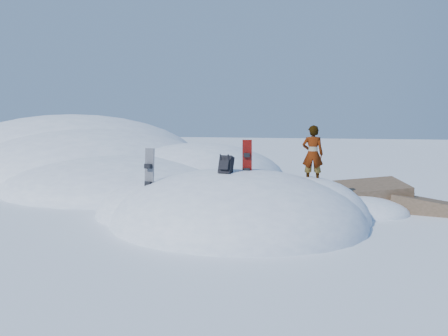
% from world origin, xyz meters
% --- Properties ---
extents(ground, '(120.00, 120.00, 0.00)m').
position_xyz_m(ground, '(0.00, 0.00, 0.00)').
color(ground, white).
rests_on(ground, ground).
extents(snow_mound, '(8.00, 6.00, 3.00)m').
position_xyz_m(snow_mound, '(-0.17, 0.24, 0.00)').
color(snow_mound, white).
rests_on(snow_mound, ground).
extents(snow_ridge, '(21.50, 18.50, 6.40)m').
position_xyz_m(snow_ridge, '(-10.43, 9.85, 0.00)').
color(snow_ridge, white).
rests_on(snow_ridge, ground).
extents(rock_outcrop, '(4.68, 4.41, 1.68)m').
position_xyz_m(rock_outcrop, '(3.72, 3.01, 0.01)').
color(rock_outcrop, brown).
rests_on(rock_outcrop, ground).
extents(snowboard_red, '(0.26, 0.17, 1.35)m').
position_xyz_m(snowboard_red, '(0.31, -0.09, 1.65)').
color(snowboard_red, '#AC0F09').
rests_on(snowboard_red, snow_mound).
extents(snowboard_dark, '(0.33, 0.25, 1.61)m').
position_xyz_m(snowboard_dark, '(-2.33, -0.53, 1.27)').
color(snowboard_dark, black).
rests_on(snowboard_dark, snow_mound).
extents(backpack, '(0.38, 0.46, 0.56)m').
position_xyz_m(backpack, '(-0.14, -0.59, 1.67)').
color(backpack, black).
rests_on(backpack, snow_mound).
extents(gear_pile, '(0.83, 0.71, 0.22)m').
position_xyz_m(gear_pile, '(-2.66, -0.84, 0.11)').
color(gear_pile, black).
rests_on(gear_pile, ground).
extents(person, '(0.59, 0.40, 1.59)m').
position_xyz_m(person, '(1.97, 0.80, 1.89)').
color(person, slate).
rests_on(person, snow_mound).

